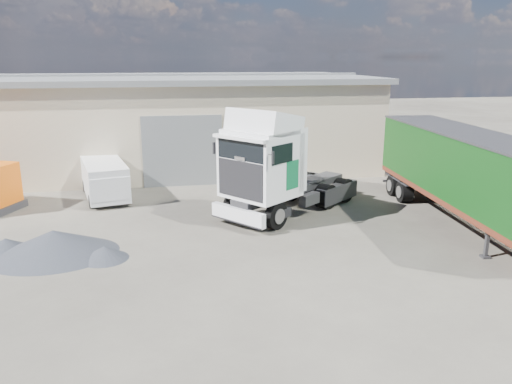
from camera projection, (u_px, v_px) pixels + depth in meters
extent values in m
plane|color=black|center=(259.00, 257.00, 16.49)|extent=(120.00, 120.00, 0.00)
cube|color=beige|center=(111.00, 124.00, 29.97)|extent=(30.00, 12.00, 5.00)
cube|color=slate|center=(108.00, 79.00, 29.27)|extent=(30.60, 12.60, 0.30)
cube|color=slate|center=(183.00, 151.00, 25.14)|extent=(4.00, 0.08, 3.60)
cube|color=slate|center=(107.00, 75.00, 29.22)|extent=(30.60, 0.40, 0.15)
cube|color=brown|center=(471.00, 168.00, 23.88)|extent=(0.35, 26.00, 2.50)
cylinder|color=black|center=(255.00, 210.00, 19.73)|extent=(2.39, 2.62, 1.07)
cylinder|color=black|center=(307.00, 192.00, 22.31)|extent=(2.42, 2.66, 1.07)
cylinder|color=black|center=(324.00, 186.00, 23.34)|extent=(2.42, 2.66, 1.07)
cube|color=#2D2D30|center=(292.00, 189.00, 21.40)|extent=(5.81, 4.87, 0.30)
cube|color=silver|center=(238.00, 215.00, 19.02)|extent=(1.80, 2.18, 0.56)
cube|color=silver|center=(260.00, 165.00, 19.53)|extent=(3.40, 3.43, 2.48)
cube|color=black|center=(240.00, 180.00, 18.78)|extent=(1.43, 1.79, 1.42)
cube|color=black|center=(240.00, 150.00, 18.50)|extent=(1.46, 1.82, 0.76)
cube|color=silver|center=(264.00, 124.00, 19.25)|extent=(3.10, 3.19, 1.24)
cube|color=#0D5D36|center=(244.00, 166.00, 20.70)|extent=(0.60, 0.48, 1.12)
cube|color=#0D5D36|center=(293.00, 175.00, 19.09)|extent=(0.60, 0.48, 1.12)
cylinder|color=#2D2D30|center=(310.00, 179.00, 22.30)|extent=(1.57, 1.57, 0.12)
cube|color=#2D2D30|center=(487.00, 243.00, 16.29)|extent=(0.29, 0.29, 1.01)
cylinder|color=black|center=(418.00, 188.00, 23.26)|extent=(2.40, 1.14, 0.97)
cube|color=#2D2D30|center=(459.00, 203.00, 19.62)|extent=(1.54, 10.99, 0.32)
cube|color=#5F2315|center=(460.00, 196.00, 19.55)|extent=(3.09, 11.11, 0.22)
cube|color=black|center=(463.00, 164.00, 19.21)|extent=(3.09, 11.11, 2.38)
cube|color=#2D2D30|center=(467.00, 132.00, 18.89)|extent=(3.15, 11.17, 0.07)
cylinder|color=black|center=(110.00, 199.00, 22.06)|extent=(1.83, 0.97, 0.60)
cylinder|color=black|center=(102.00, 185.00, 24.64)|extent=(1.83, 0.97, 0.60)
cube|color=silver|center=(104.00, 178.00, 23.18)|extent=(2.60, 4.45, 1.54)
cube|color=silver|center=(109.00, 188.00, 21.66)|extent=(1.82, 1.17, 1.00)
cube|color=black|center=(108.00, 175.00, 21.69)|extent=(1.56, 0.42, 0.54)
cone|color=black|center=(54.00, 243.00, 16.55)|extent=(4.70, 4.70, 0.87)
cone|color=black|center=(105.00, 253.00, 16.28)|extent=(1.76, 1.76, 0.43)
cone|color=black|center=(6.00, 246.00, 16.75)|extent=(2.15, 2.15, 0.52)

